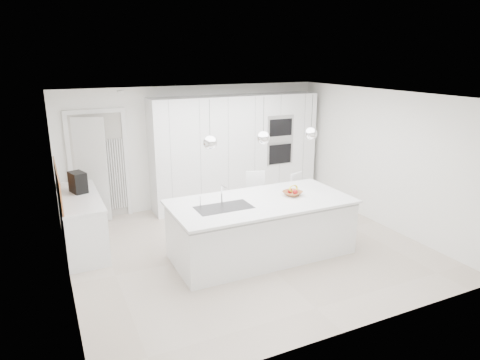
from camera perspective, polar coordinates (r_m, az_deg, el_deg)
name	(u,v)px	position (r m, az deg, el deg)	size (l,w,h in m)	color
floor	(248,248)	(7.19, 1.04, -9.05)	(5.50, 5.50, 0.00)	beige
wall_back	(195,146)	(9.00, -6.02, 4.47)	(5.50, 5.50, 0.00)	white
wall_left	(61,200)	(6.10, -22.74, -2.46)	(5.00, 5.00, 0.00)	white
ceiling	(249,96)	(6.53, 1.15, 11.20)	(5.50, 5.50, 0.00)	white
tall_cabinets	(236,150)	(9.04, -0.57, 3.97)	(3.60, 0.60, 2.30)	white
oven_stack	(280,140)	(9.14, 5.40, 5.31)	(0.62, 0.04, 1.05)	#A5A5A8
doorway_frame	(99,167)	(8.59, -18.25, 1.63)	(1.11, 0.08, 2.13)	white
hallway_door	(86,170)	(8.53, -19.86, 1.22)	(0.82, 0.04, 2.00)	white
radiator	(117,174)	(8.67, -16.06, 0.74)	(0.32, 0.04, 1.40)	white
left_base_cabinets	(82,223)	(7.52, -20.33, -5.41)	(0.60, 1.80, 0.86)	white
left_worktop	(79,197)	(7.37, -20.67, -2.15)	(0.62, 1.82, 0.04)	white
oak_backsplash	(58,183)	(7.28, -23.12, -0.41)	(0.02, 1.80, 0.50)	#AD7045
island_base	(262,229)	(6.82, 2.94, -6.60)	(2.80, 1.20, 0.86)	white
island_worktop	(261,202)	(6.70, 2.79, -2.90)	(2.84, 1.40, 0.04)	white
island_sink	(224,213)	(6.41, -2.16, -4.35)	(0.84, 0.44, 0.18)	#3F3F42
island_tap	(222,194)	(6.53, -2.47, -1.84)	(0.02, 0.02, 0.30)	white
pendant_left	(210,143)	(6.04, -4.01, 5.00)	(0.20, 0.20, 0.20)	white
pendant_mid	(263,138)	(6.39, 3.13, 5.64)	(0.20, 0.20, 0.20)	white
pendant_right	(311,134)	(6.83, 9.45, 6.13)	(0.20, 0.20, 0.20)	white
fruit_bowl	(292,193)	(6.96, 7.01, -1.77)	(0.30, 0.30, 0.07)	#AD7045
espresso_machine	(78,182)	(7.52, -20.81, -0.29)	(0.21, 0.32, 0.34)	black
bar_stool_left	(258,203)	(7.65, 2.48, -3.07)	(0.36, 0.50, 1.09)	white
bar_stool_right	(299,201)	(8.00, 7.88, -2.73)	(0.33, 0.45, 0.99)	white
apple_a	(295,192)	(6.91, 7.38, -1.60)	(0.08, 0.08, 0.08)	maroon
apple_b	(290,191)	(6.95, 6.69, -1.48)	(0.08, 0.08, 0.08)	maroon
banana_bunch	(293,188)	(6.94, 7.13, -1.13)	(0.22, 0.22, 0.03)	gold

